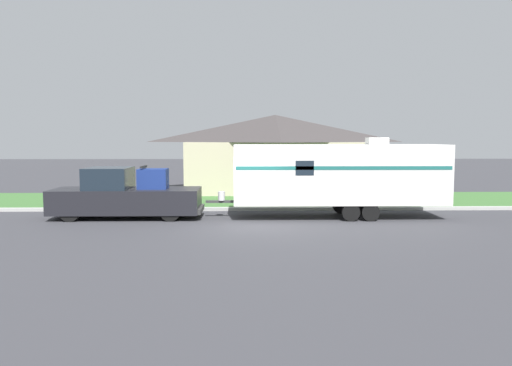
% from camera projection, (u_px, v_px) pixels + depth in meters
% --- Properties ---
extents(ground_plane, '(120.00, 120.00, 0.00)m').
position_uv_depth(ground_plane, '(250.00, 225.00, 18.41)').
color(ground_plane, '#38383D').
extents(curb_strip, '(80.00, 0.30, 0.14)m').
position_uv_depth(curb_strip, '(249.00, 209.00, 22.14)').
color(curb_strip, '#ADADA8').
rests_on(curb_strip, ground_plane).
extents(lawn_strip, '(80.00, 7.00, 0.03)m').
position_uv_depth(lawn_strip, '(248.00, 200.00, 25.78)').
color(lawn_strip, '#3D6B33').
rests_on(lawn_strip, ground_plane).
extents(house_across_street, '(11.31, 8.05, 4.65)m').
position_uv_depth(house_across_street, '(275.00, 151.00, 30.97)').
color(house_across_street, beige).
rests_on(house_across_street, ground_plane).
extents(pickup_truck, '(5.96, 2.07, 2.10)m').
position_uv_depth(pickup_truck, '(125.00, 196.00, 20.02)').
color(pickup_truck, black).
rests_on(pickup_truck, ground_plane).
extents(travel_trailer, '(9.61, 2.30, 3.23)m').
position_uv_depth(travel_trailer, '(339.00, 174.00, 20.13)').
color(travel_trailer, black).
rests_on(travel_trailer, ground_plane).
extents(mailbox, '(0.48, 0.20, 1.39)m').
position_uv_depth(mailbox, '(90.00, 185.00, 22.80)').
color(mailbox, brown).
rests_on(mailbox, ground_plane).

